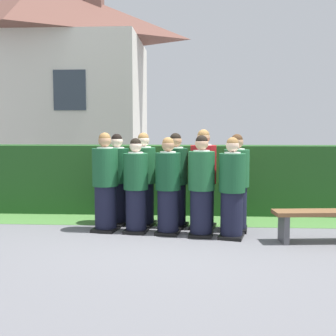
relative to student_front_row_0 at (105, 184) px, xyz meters
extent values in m
plane|color=slate|center=(1.04, -0.17, -0.78)|extent=(60.00, 60.00, 0.00)
cylinder|color=black|center=(0.00, 0.00, -0.40)|extent=(0.36, 0.36, 0.75)
cube|color=black|center=(0.00, 0.00, -0.76)|extent=(0.45, 0.53, 0.05)
cylinder|color=#19512D|center=(0.00, 0.00, 0.29)|extent=(0.43, 0.43, 0.62)
cylinder|color=white|center=(0.00, 0.00, 0.60)|extent=(0.26, 0.26, 0.03)
cube|color=navy|center=(0.03, 0.20, 0.41)|extent=(0.04, 0.02, 0.27)
sphere|color=tan|center=(0.00, 0.00, 0.72)|extent=(0.21, 0.21, 0.21)
sphere|color=olive|center=(0.00, 0.00, 0.76)|extent=(0.20, 0.20, 0.20)
cube|color=white|center=(0.05, 0.27, 0.19)|extent=(0.15, 0.03, 0.20)
cylinder|color=black|center=(0.52, -0.08, -0.42)|extent=(0.34, 0.34, 0.71)
cube|color=black|center=(0.52, -0.08, -0.76)|extent=(0.40, 0.48, 0.05)
cylinder|color=#19512D|center=(0.52, -0.08, 0.23)|extent=(0.40, 0.40, 0.59)
cylinder|color=white|center=(0.52, -0.08, 0.53)|extent=(0.25, 0.25, 0.03)
cube|color=navy|center=(0.54, 0.11, 0.34)|extent=(0.04, 0.02, 0.26)
sphere|color=beige|center=(0.52, -0.08, 0.64)|extent=(0.20, 0.20, 0.20)
sphere|color=black|center=(0.52, -0.08, 0.68)|extent=(0.19, 0.19, 0.19)
cylinder|color=black|center=(1.05, -0.14, -0.42)|extent=(0.34, 0.34, 0.72)
cube|color=black|center=(1.05, -0.14, -0.76)|extent=(0.42, 0.50, 0.05)
cylinder|color=#144728|center=(1.05, -0.14, 0.24)|extent=(0.41, 0.41, 0.60)
cylinder|color=white|center=(1.05, -0.14, 0.54)|extent=(0.25, 0.25, 0.03)
cube|color=#236038|center=(1.08, 0.05, 0.36)|extent=(0.04, 0.02, 0.26)
sphere|color=tan|center=(1.05, -0.14, 0.66)|extent=(0.20, 0.20, 0.20)
sphere|color=olive|center=(1.05, -0.14, 0.69)|extent=(0.19, 0.19, 0.19)
cylinder|color=black|center=(1.59, -0.25, -0.41)|extent=(0.35, 0.35, 0.74)
cube|color=black|center=(1.59, -0.25, -0.76)|extent=(0.41, 0.49, 0.05)
cylinder|color=#1E5B33|center=(1.59, -0.25, 0.26)|extent=(0.42, 0.42, 0.61)
cylinder|color=white|center=(1.59, -0.25, 0.57)|extent=(0.26, 0.26, 0.03)
cube|color=navy|center=(1.61, -0.05, 0.38)|extent=(0.04, 0.02, 0.27)
sphere|color=tan|center=(1.59, -0.25, 0.69)|extent=(0.21, 0.21, 0.21)
sphere|color=black|center=(1.59, -0.25, 0.72)|extent=(0.19, 0.19, 0.19)
cylinder|color=black|center=(2.06, -0.35, -0.42)|extent=(0.35, 0.35, 0.72)
cube|color=black|center=(2.06, -0.35, -0.76)|extent=(0.46, 0.52, 0.05)
cylinder|color=#19512D|center=(2.06, -0.35, 0.24)|extent=(0.41, 0.41, 0.60)
cylinder|color=white|center=(2.06, -0.35, 0.54)|extent=(0.25, 0.25, 0.03)
cube|color=gold|center=(2.11, -0.16, 0.36)|extent=(0.04, 0.02, 0.26)
sphere|color=beige|center=(2.06, -0.35, 0.66)|extent=(0.20, 0.20, 0.20)
sphere|color=olive|center=(2.06, -0.35, 0.70)|extent=(0.19, 0.19, 0.19)
cube|color=white|center=(2.12, -0.09, 0.15)|extent=(0.15, 0.04, 0.20)
cylinder|color=black|center=(0.11, 0.51, -0.41)|extent=(0.36, 0.36, 0.74)
cube|color=black|center=(0.11, 0.51, -0.76)|extent=(0.42, 0.50, 0.05)
cylinder|color=#144728|center=(0.11, 0.51, 0.27)|extent=(0.42, 0.42, 0.61)
cylinder|color=white|center=(0.11, 0.51, 0.58)|extent=(0.26, 0.26, 0.03)
cube|color=gold|center=(0.13, 0.71, 0.39)|extent=(0.04, 0.02, 0.27)
sphere|color=beige|center=(0.11, 0.51, 0.70)|extent=(0.21, 0.21, 0.21)
sphere|color=black|center=(0.11, 0.51, 0.74)|extent=(0.19, 0.19, 0.19)
cylinder|color=black|center=(0.59, 0.43, -0.41)|extent=(0.36, 0.36, 0.75)
cube|color=black|center=(0.59, 0.43, -0.76)|extent=(0.45, 0.53, 0.05)
cylinder|color=#1E5B33|center=(0.59, 0.43, 0.28)|extent=(0.43, 0.43, 0.62)
cylinder|color=white|center=(0.59, 0.43, 0.60)|extent=(0.26, 0.26, 0.03)
cube|color=navy|center=(0.62, 0.63, 0.41)|extent=(0.04, 0.02, 0.27)
sphere|color=beige|center=(0.59, 0.43, 0.72)|extent=(0.21, 0.21, 0.21)
sphere|color=olive|center=(0.59, 0.43, 0.76)|extent=(0.20, 0.20, 0.20)
cube|color=white|center=(0.64, 0.70, 0.19)|extent=(0.15, 0.03, 0.20)
cylinder|color=black|center=(1.15, 0.34, -0.41)|extent=(0.36, 0.36, 0.75)
cube|color=black|center=(1.15, 0.34, -0.76)|extent=(0.48, 0.54, 0.05)
cylinder|color=#144728|center=(1.15, 0.34, 0.28)|extent=(0.42, 0.42, 0.62)
cylinder|color=white|center=(1.15, 0.34, 0.59)|extent=(0.26, 0.26, 0.03)
cube|color=gold|center=(1.20, 0.53, 0.40)|extent=(0.04, 0.02, 0.27)
sphere|color=tan|center=(1.15, 0.34, 0.71)|extent=(0.21, 0.21, 0.21)
sphere|color=black|center=(1.15, 0.34, 0.75)|extent=(0.19, 0.19, 0.19)
cube|color=white|center=(1.22, 0.60, 0.19)|extent=(0.15, 0.04, 0.20)
cylinder|color=black|center=(1.63, 0.27, -0.39)|extent=(0.37, 0.37, 0.78)
cube|color=black|center=(1.63, 0.27, -0.76)|extent=(0.49, 0.56, 0.05)
cylinder|color=#AD191E|center=(1.63, 0.27, 0.32)|extent=(0.44, 0.44, 0.64)
cylinder|color=white|center=(1.63, 0.27, 0.64)|extent=(0.27, 0.27, 0.03)
cube|color=navy|center=(1.68, 0.47, 0.45)|extent=(0.04, 0.02, 0.28)
sphere|color=tan|center=(1.63, 0.27, 0.77)|extent=(0.22, 0.22, 0.22)
sphere|color=olive|center=(1.63, 0.27, 0.81)|extent=(0.20, 0.20, 0.20)
cylinder|color=black|center=(2.18, 0.12, -0.41)|extent=(0.36, 0.36, 0.74)
cube|color=black|center=(2.18, 0.12, -0.76)|extent=(0.44, 0.51, 0.05)
cylinder|color=#1E5B33|center=(2.18, 0.12, 0.27)|extent=(0.42, 0.42, 0.61)
cylinder|color=white|center=(2.18, 0.12, 0.58)|extent=(0.26, 0.26, 0.03)
cube|color=gold|center=(2.21, 0.32, 0.39)|extent=(0.04, 0.02, 0.27)
sphere|color=tan|center=(2.18, 0.12, 0.70)|extent=(0.21, 0.21, 0.21)
sphere|color=#472D19|center=(2.18, 0.12, 0.74)|extent=(0.19, 0.19, 0.19)
cube|color=white|center=(2.22, 0.39, 0.18)|extent=(0.15, 0.03, 0.20)
cube|color=#214C1E|center=(1.04, 1.60, -0.10)|extent=(8.52, 0.70, 1.37)
cube|color=beige|center=(-3.35, 6.43, 1.44)|extent=(6.31, 3.59, 4.45)
pyramid|color=brown|center=(-3.35, 6.43, 4.61)|extent=(6.68, 3.81, 1.89)
cube|color=brown|center=(-1.61, 6.43, 4.71)|extent=(0.50, 0.50, 1.70)
cube|color=#2D3842|center=(-1.93, 4.62, 1.98)|extent=(0.90, 0.04, 1.10)
cube|color=brown|center=(3.36, -0.54, -0.33)|extent=(1.43, 0.49, 0.06)
cube|color=#4C4C51|center=(2.82, -0.59, -0.57)|extent=(0.11, 0.33, 0.42)
cube|color=#477A38|center=(1.04, 0.80, -0.78)|extent=(8.52, 0.90, 0.01)
camera|label=1|loc=(1.45, -6.85, 0.92)|focal=44.93mm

